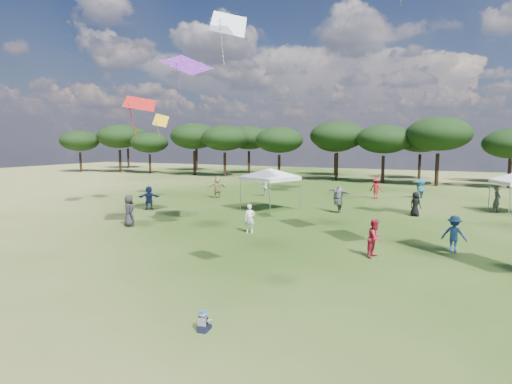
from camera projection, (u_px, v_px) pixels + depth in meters
ground at (167, 380)px, 8.83m from camera, size 140.00×140.00×0.00m
tree_line at (432, 137)px, 49.78m from camera, size 108.78×17.63×7.77m
tent_left at (270, 170)px, 30.17m from camera, size 5.97×5.97×3.30m
toddler at (204, 322)px, 11.04m from camera, size 0.40×0.43×0.57m
festival_crowd at (328, 197)px, 30.63m from camera, size 26.64×22.52×1.92m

